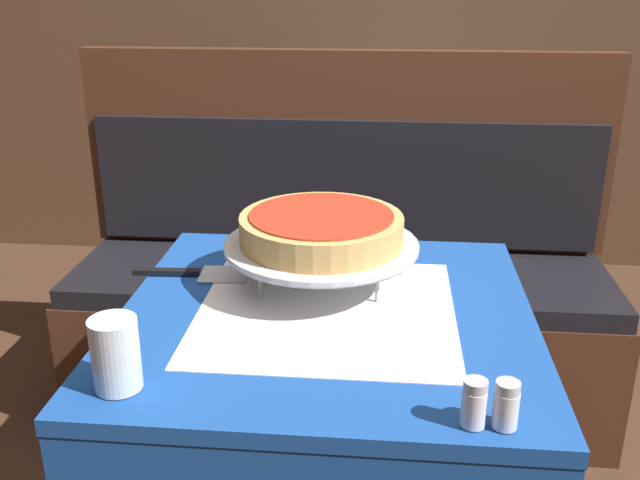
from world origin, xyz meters
TOP-DOWN VIEW (x-y plane):
  - dining_table_front at (0.00, 0.00)m, footprint 0.81×0.81m
  - dining_table_rear at (0.17, 1.58)m, footprint 0.73×0.73m
  - booth_bench at (-0.02, 0.81)m, footprint 1.69×0.50m
  - back_wall_panel at (0.00, 2.13)m, footprint 6.00×0.04m
  - pizza_pan_stand at (-0.02, 0.11)m, footprint 0.41×0.41m
  - deep_dish_pizza at (-0.02, 0.11)m, footprint 0.34×0.34m
  - pizza_server at (-0.30, 0.14)m, footprint 0.26×0.09m
  - water_glass_near at (-0.31, -0.31)m, footprint 0.08×0.08m
  - salt_shaker at (0.25, -0.36)m, footprint 0.04×0.04m
  - pepper_shaker at (0.29, -0.36)m, footprint 0.04×0.04m
  - condiment_caddy at (0.15, 1.55)m, footprint 0.13×0.13m

SIDE VIEW (x-z plane):
  - booth_bench at x=-0.02m, z-range -0.23..0.91m
  - dining_table_rear at x=0.17m, z-range 0.27..1.01m
  - dining_table_front at x=0.00m, z-range 0.27..1.01m
  - pizza_server at x=-0.30m, z-range 0.74..0.75m
  - salt_shaker at x=0.25m, z-range 0.74..0.82m
  - pepper_shaker at x=0.29m, z-range 0.74..0.82m
  - condiment_caddy at x=0.15m, z-range 0.70..0.87m
  - water_glass_near at x=-0.31m, z-range 0.74..0.87m
  - pizza_pan_stand at x=-0.02m, z-range 0.78..0.88m
  - deep_dish_pizza at x=-0.02m, z-range 0.84..0.90m
  - back_wall_panel at x=0.00m, z-range 0.00..2.40m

